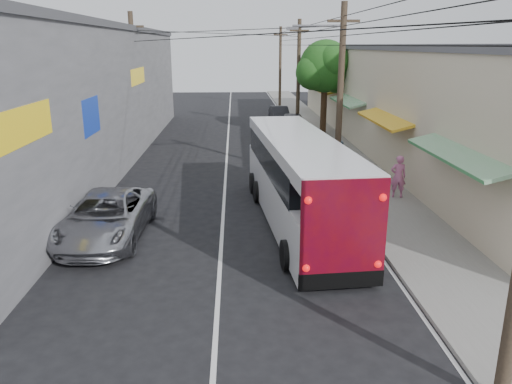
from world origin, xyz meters
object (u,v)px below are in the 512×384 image
(jeepney, at_px, (107,217))
(pedestrian_near, at_px, (398,176))
(parked_car_far, at_px, (279,114))
(parked_suv, at_px, (310,147))
(coach_bus, at_px, (298,179))
(parked_car_mid, at_px, (292,124))
(pedestrian_far, at_px, (338,159))

(jeepney, distance_m, pedestrian_near, 11.65)
(parked_car_far, bearing_deg, parked_suv, -91.78)
(coach_bus, distance_m, parked_car_mid, 18.41)
(parked_car_mid, bearing_deg, parked_suv, -84.10)
(jeepney, bearing_deg, parked_suv, 54.55)
(coach_bus, height_order, jeepney, coach_bus)
(jeepney, height_order, pedestrian_far, pedestrian_far)
(jeepney, relative_size, pedestrian_far, 3.08)
(coach_bus, height_order, parked_suv, coach_bus)
(parked_car_mid, bearing_deg, jeepney, -107.37)
(parked_car_mid, bearing_deg, pedestrian_far, -80.39)
(coach_bus, bearing_deg, pedestrian_near, 25.21)
(coach_bus, distance_m, jeepney, 6.69)
(coach_bus, xyz_separation_m, parked_suv, (1.89, 9.76, -0.80))
(jeepney, height_order, parked_car_far, jeepney)
(parked_car_far, distance_m, pedestrian_far, 18.52)
(parked_suv, height_order, parked_car_far, parked_suv)
(parked_car_mid, distance_m, pedestrian_far, 12.34)
(parked_car_far, xyz_separation_m, pedestrian_far, (1.19, -18.48, 0.35))
(pedestrian_far, bearing_deg, parked_suv, -76.72)
(jeepney, height_order, parked_suv, parked_suv)
(parked_suv, bearing_deg, pedestrian_far, -85.24)
(coach_bus, distance_m, parked_car_far, 24.52)
(pedestrian_far, bearing_deg, coach_bus, 67.13)
(parked_car_far, distance_m, pedestrian_near, 22.07)
(jeepney, relative_size, parked_suv, 0.96)
(parked_car_mid, height_order, pedestrian_far, pedestrian_far)
(parked_car_mid, bearing_deg, coach_bus, -89.99)
(coach_bus, height_order, pedestrian_near, coach_bus)
(parked_car_mid, xyz_separation_m, parked_car_far, (-0.39, 6.16, -0.12))
(parked_car_far, xyz_separation_m, pedestrian_near, (2.99, -21.86, 0.35))
(jeepney, bearing_deg, pedestrian_near, 21.14)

